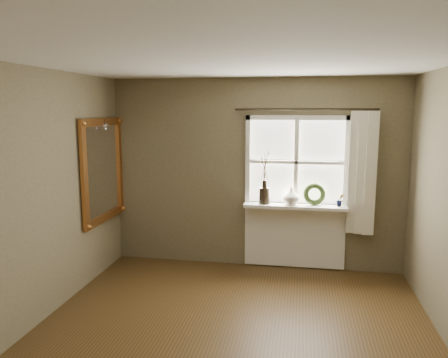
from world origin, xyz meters
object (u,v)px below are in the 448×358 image
cream_vase (291,196)px  gilt_mirror (103,170)px  wreath (314,197)px  dark_jug (264,196)px

cream_vase → gilt_mirror: gilt_mirror is taller
wreath → gilt_mirror: size_ratio=0.22×
cream_vase → gilt_mirror: bearing=-170.3°
dark_jug → gilt_mirror: gilt_mirror is taller
wreath → dark_jug: bearing=174.1°
gilt_mirror → dark_jug: bearing=11.3°
wreath → gilt_mirror: bearing=-179.9°
dark_jug → cream_vase: size_ratio=0.94×
cream_vase → wreath: 0.31m
dark_jug → wreath: wreath is taller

